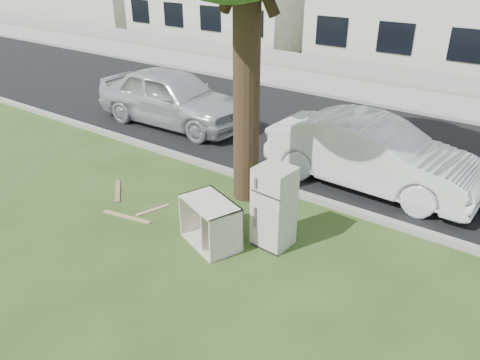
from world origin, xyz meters
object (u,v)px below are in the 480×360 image
Objects in this scene: cabinet at (211,223)px; car_left at (173,97)px; car_center at (372,154)px; fridge at (274,207)px.

car_left is (-4.94, 4.35, 0.40)m from cabinet.
car_center is (1.45, 3.89, 0.34)m from cabinet.
cabinet is at bearing -133.16° from car_left.
fridge is 6.92m from car_left.
car_left is (-6.38, 0.46, 0.06)m from car_center.
car_left reaches higher than fridge.
car_center reaches higher than cabinet.
cabinet is 6.59m from car_left.
car_center is (0.53, 3.24, 0.01)m from fridge.
fridge is 0.33× the size of car_center.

